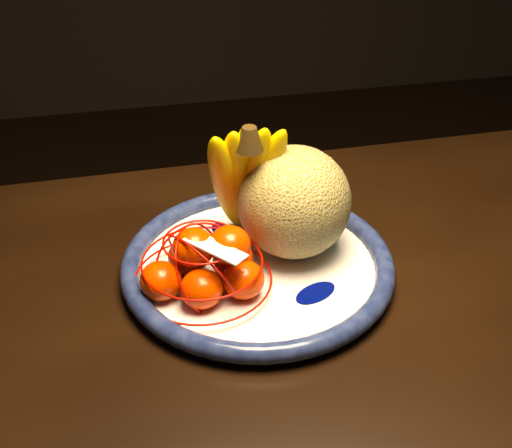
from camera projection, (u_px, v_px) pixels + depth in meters
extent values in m
cube|color=black|center=(361.00, 362.00, 0.79)|extent=(1.52, 0.93, 0.04)
cylinder|color=white|center=(258.00, 270.00, 0.89)|extent=(0.31, 0.31, 0.01)
torus|color=#091139|center=(258.00, 264.00, 0.88)|extent=(0.34, 0.34, 0.02)
cylinder|color=white|center=(258.00, 273.00, 0.89)|extent=(0.15, 0.15, 0.00)
ellipsoid|color=#000758|center=(315.00, 293.00, 0.84)|extent=(0.13, 0.10, 0.00)
ellipsoid|color=#000758|center=(225.00, 233.00, 0.95)|extent=(0.09, 0.12, 0.00)
ellipsoid|color=#000758|center=(179.00, 276.00, 0.87)|extent=(0.10, 0.05, 0.00)
sphere|color=olive|center=(294.00, 202.00, 0.88)|extent=(0.14, 0.14, 0.14)
ellipsoid|color=#FFC500|center=(228.00, 179.00, 0.88)|extent=(0.09, 0.12, 0.19)
ellipsoid|color=#FFC500|center=(236.00, 177.00, 0.88)|extent=(0.06, 0.11, 0.19)
ellipsoid|color=#FFC500|center=(243.00, 174.00, 0.88)|extent=(0.04, 0.10, 0.19)
ellipsoid|color=#FFC500|center=(250.00, 175.00, 0.88)|extent=(0.07, 0.11, 0.19)
ellipsoid|color=#FFC500|center=(259.00, 175.00, 0.88)|extent=(0.09, 0.12, 0.19)
cone|color=black|center=(243.00, 113.00, 0.83)|extent=(0.03, 0.03, 0.03)
ellipsoid|color=#FF3100|center=(161.00, 281.00, 0.83)|extent=(0.05, 0.05, 0.05)
ellipsoid|color=#FF3100|center=(202.00, 289.00, 0.81)|extent=(0.05, 0.05, 0.05)
ellipsoid|color=#FF3100|center=(243.00, 279.00, 0.83)|extent=(0.05, 0.05, 0.05)
ellipsoid|color=#FF3100|center=(188.00, 257.00, 0.86)|extent=(0.05, 0.05, 0.05)
ellipsoid|color=#FF3100|center=(233.00, 258.00, 0.86)|extent=(0.05, 0.05, 0.05)
ellipsoid|color=#FF3100|center=(194.00, 247.00, 0.82)|extent=(0.05, 0.05, 0.05)
ellipsoid|color=#FF3100|center=(230.00, 245.00, 0.82)|extent=(0.05, 0.05, 0.05)
torus|color=#B90900|center=(203.00, 279.00, 0.85)|extent=(0.21, 0.21, 0.00)
torus|color=#B90900|center=(202.00, 261.00, 0.83)|extent=(0.18, 0.18, 0.00)
torus|color=#B90900|center=(201.00, 242.00, 0.82)|extent=(0.11, 0.11, 0.00)
torus|color=#B90900|center=(202.00, 269.00, 0.84)|extent=(0.11, 0.05, 0.10)
torus|color=#B90900|center=(202.00, 269.00, 0.84)|extent=(0.10, 0.12, 0.10)
torus|color=#B90900|center=(202.00, 269.00, 0.84)|extent=(0.10, 0.12, 0.10)
cube|color=white|center=(216.00, 248.00, 0.80)|extent=(0.07, 0.07, 0.01)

